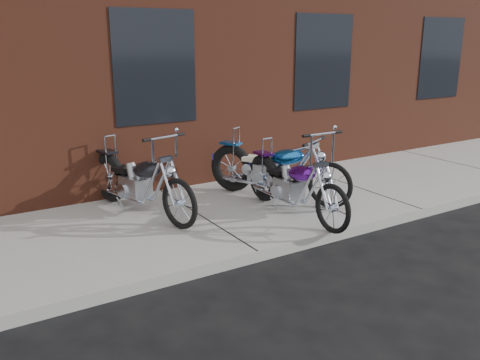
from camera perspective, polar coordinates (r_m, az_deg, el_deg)
ground at (r=6.31m, az=2.00°, el=-9.23°), size 120.00×120.00×0.00m
sidewalk at (r=7.48m, az=-4.38°, el=-4.56°), size 22.00×3.00×0.15m
chopper_purple at (r=7.43m, az=5.92°, el=-0.70°), size 0.57×2.34×1.31m
chopper_blue at (r=8.12m, az=3.90°, el=0.99°), size 1.26×2.28×1.09m
chopper_third at (r=7.57m, az=-11.27°, el=-0.45°), size 0.82×2.41×1.25m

